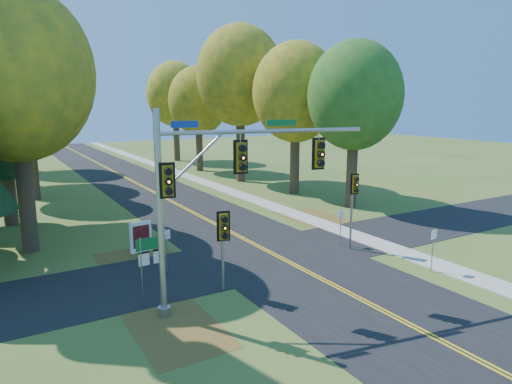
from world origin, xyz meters
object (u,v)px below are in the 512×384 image
traffic_mast (216,183)px  east_signal_pole (354,192)px  info_kiosk (141,237)px  route_sign_cluster (151,255)px

traffic_mast → east_signal_pole: size_ratio=1.99×
traffic_mast → info_kiosk: size_ratio=5.04×
traffic_mast → east_signal_pole: traffic_mast is taller
east_signal_pole → info_kiosk: east_signal_pole is taller
traffic_mast → route_sign_cluster: (-1.99, 2.07, -3.12)m
east_signal_pole → route_sign_cluster: (-11.56, -0.67, -1.33)m
east_signal_pole → traffic_mast: bearing=-150.2°
traffic_mast → info_kiosk: bearing=104.1°
route_sign_cluster → info_kiosk: bearing=72.4°
info_kiosk → east_signal_pole: bearing=-37.3°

